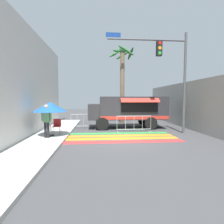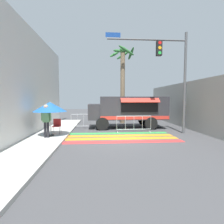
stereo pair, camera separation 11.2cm
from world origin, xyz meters
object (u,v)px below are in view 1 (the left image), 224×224
Objects in this scene: vendor_person at (47,119)px; barricade_side at (84,122)px; food_truck at (127,109)px; traffic_signal_pole at (170,65)px; palm_tree at (122,74)px; folding_chair at (57,125)px; patio_umbrella at (50,107)px; barricade_front at (134,124)px.

vendor_person reaches higher than barricade_side.
traffic_signal_pole reaches higher than food_truck.
palm_tree is at bearing 113.73° from traffic_signal_pole.
food_truck is 0.85× the size of palm_tree.
folding_chair is 0.50× the size of vendor_person.
folding_chair is at bearing 63.82° from vendor_person.
patio_umbrella is at bearing -129.31° from palm_tree.
folding_chair is at bearing -120.38° from barricade_side.
vendor_person is at bearing -115.63° from barricade_side.
food_truck is at bearing 36.11° from folding_chair.
palm_tree is at bearing 89.24° from food_truck.
barricade_side is (-3.25, -0.21, -0.92)m from food_truck.
barricade_front is at bearing 15.58° from folding_chair.
barricade_side is (-5.54, 2.25, -3.76)m from traffic_signal_pole.
barricade_side is (1.58, 3.07, -1.22)m from patio_umbrella.
barricade_front is (5.02, 1.42, -1.21)m from patio_umbrella.
vendor_person is 0.26× the size of palm_tree.
barricade_side is 0.27× the size of palm_tree.
barricade_front is (0.19, -1.86, -0.91)m from food_truck.
barricade_side is (1.67, 3.48, -0.61)m from vendor_person.
food_truck is at bearing 24.79° from vendor_person.
palm_tree is (3.29, 2.87, 3.90)m from barricade_side.
traffic_signal_pole reaches higher than vendor_person.
vendor_person is at bearing -143.14° from food_truck.
vendor_person is 5.47m from barricade_front.
vendor_person reaches higher than folding_chair.
vendor_person is at bearing -102.87° from patio_umbrella.
traffic_signal_pole is (2.28, -2.46, 2.84)m from food_truck.
food_truck is 4.40m from traffic_signal_pole.
traffic_signal_pole is at bearing -66.27° from palm_tree.
food_truck reaches higher than folding_chair.
traffic_signal_pole is at bearing 6.59° from patio_umbrella.
barricade_side is (1.39, 2.37, -0.12)m from folding_chair.
food_truck is 2.07m from barricade_front.
palm_tree reaches higher than barricade_side.
food_truck is 6.16m from vendor_person.
patio_umbrella reaches higher than barricade_front.
traffic_signal_pole reaches higher than barricade_side.
food_truck is at bearing -90.76° from palm_tree.
food_truck is at bearing 34.19° from patio_umbrella.
barricade_front reaches higher than folding_chair.
palm_tree reaches higher than barricade_front.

